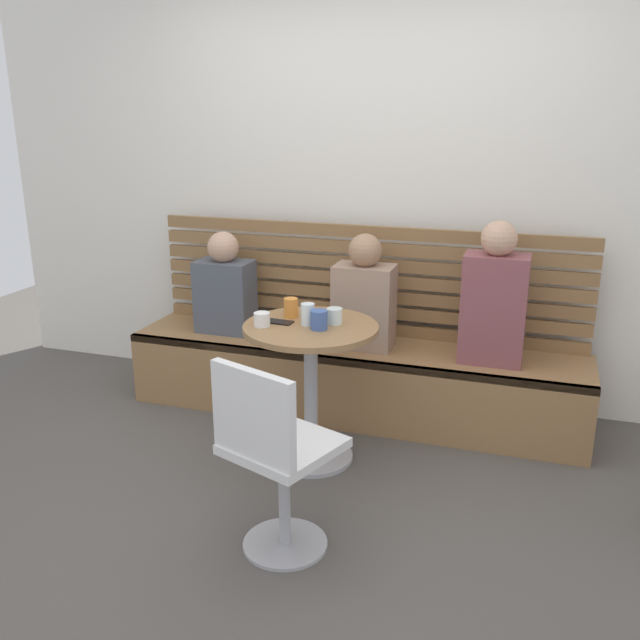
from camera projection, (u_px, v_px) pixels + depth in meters
ground at (280, 521)px, 3.06m from camera, size 8.00×8.00×0.00m
back_wall at (375, 164)px, 4.11m from camera, size 5.20×0.10×2.90m
booth_bench at (352, 379)px, 4.08m from camera, size 2.70×0.52×0.44m
booth_backrest at (365, 280)px, 4.13m from camera, size 2.65×0.04×0.67m
cafe_table at (311, 367)px, 3.46m from camera, size 0.68×0.68×0.74m
white_chair at (273, 453)px, 2.70m from camera, size 0.51×0.51×0.85m
person_adult at (494, 300)px, 3.65m from camera, size 0.34×0.22×0.78m
person_child_left at (364, 298)px, 3.90m from camera, size 0.34×0.22×0.67m
person_child_middle at (225, 288)px, 4.18m from camera, size 0.34×0.22×0.63m
cup_glass_short at (334, 316)px, 3.40m from camera, size 0.08×0.08×0.08m
cup_tumbler_orange at (291, 308)px, 3.51m from camera, size 0.07×0.07×0.10m
cup_water_clear at (308, 314)px, 3.38m from camera, size 0.07×0.07×0.11m
cup_ceramic_white at (262, 319)px, 3.36m from camera, size 0.08×0.08×0.07m
cup_mug_blue at (319, 320)px, 3.32m from camera, size 0.08×0.08×0.09m
phone_on_table at (279, 322)px, 3.43m from camera, size 0.14×0.08×0.01m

